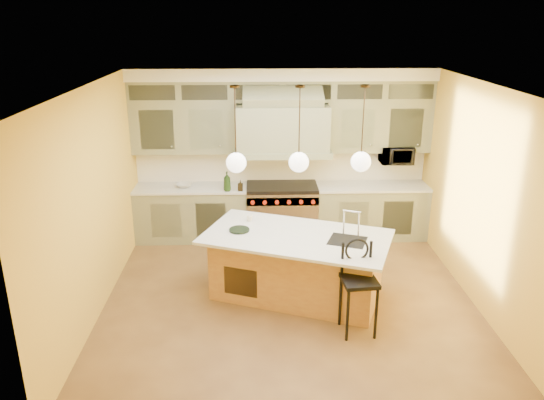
{
  "coord_description": "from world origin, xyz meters",
  "views": [
    {
      "loc": [
        -0.44,
        -6.43,
        3.72
      ],
      "look_at": [
        -0.21,
        0.7,
        1.2
      ],
      "focal_mm": 35.0,
      "sensor_mm": 36.0,
      "label": 1
    }
  ],
  "objects_px": {
    "range": "(282,211)",
    "counter_stool": "(359,282)",
    "microwave": "(396,155)",
    "kitchen_island": "(297,264)"
  },
  "relations": [
    {
      "from": "range",
      "to": "microwave",
      "type": "distance_m",
      "value": 2.18
    },
    {
      "from": "counter_stool",
      "to": "microwave",
      "type": "distance_m",
      "value": 3.34
    },
    {
      "from": "kitchen_island",
      "to": "counter_stool",
      "type": "distance_m",
      "value": 1.13
    },
    {
      "from": "range",
      "to": "microwave",
      "type": "relative_size",
      "value": 2.21
    },
    {
      "from": "kitchen_island",
      "to": "microwave",
      "type": "distance_m",
      "value": 2.98
    },
    {
      "from": "kitchen_island",
      "to": "counter_stool",
      "type": "bearing_deg",
      "value": -32.26
    },
    {
      "from": "range",
      "to": "counter_stool",
      "type": "distance_m",
      "value": 3.03
    },
    {
      "from": "range",
      "to": "microwave",
      "type": "bearing_deg",
      "value": 3.12
    },
    {
      "from": "microwave",
      "to": "kitchen_island",
      "type": "bearing_deg",
      "value": -130.63
    },
    {
      "from": "kitchen_island",
      "to": "microwave",
      "type": "xyz_separation_m",
      "value": [
        1.84,
        2.14,
        0.98
      ]
    }
  ]
}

